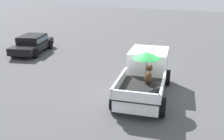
{
  "coord_description": "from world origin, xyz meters",
  "views": [
    {
      "loc": [
        -10.75,
        -3.11,
        5.15
      ],
      "look_at": [
        -0.08,
        1.62,
        1.1
      ],
      "focal_mm": 40.88,
      "sensor_mm": 36.0,
      "label": 1
    }
  ],
  "objects": [
    {
      "name": "pickup_truck_main",
      "position": [
        0.46,
        0.06,
        0.97
      ],
      "size": [
        5.28,
        2.87,
        2.36
      ],
      "rotation": [
        0.0,
        0.0,
        0.15
      ],
      "color": "black",
      "rests_on": "ground"
    },
    {
      "name": "parked_sedan_near",
      "position": [
        4.12,
        10.1,
        0.74
      ],
      "size": [
        4.61,
        2.84,
        1.33
      ],
      "rotation": [
        0.0,
        0.0,
        3.41
      ],
      "color": "black",
      "rests_on": "ground"
    },
    {
      "name": "ground_plane",
      "position": [
        0.0,
        0.0,
        0.0
      ],
      "size": [
        80.0,
        80.0,
        0.0
      ],
      "primitive_type": "plane",
      "color": "#4C4C4F"
    }
  ]
}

